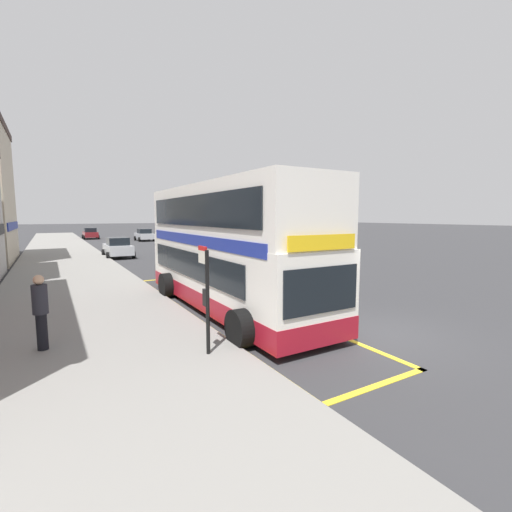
# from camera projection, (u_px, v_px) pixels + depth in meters

# --- Properties ---
(ground_plane) EXTENTS (260.00, 260.00, 0.00)m
(ground_plane) POSITION_uv_depth(u_px,v_px,m) (136.00, 247.00, 37.41)
(ground_plane) COLOR #333335
(pavement_near) EXTENTS (6.00, 76.00, 0.14)m
(pavement_near) POSITION_uv_depth(u_px,v_px,m) (61.00, 250.00, 33.87)
(pavement_near) COLOR gray
(pavement_near) RESTS_ON ground
(double_decker_bus) EXTENTS (3.24, 10.19, 4.40)m
(double_decker_bus) POSITION_uv_depth(u_px,v_px,m) (227.00, 252.00, 12.50)
(double_decker_bus) COLOR white
(double_decker_bus) RESTS_ON ground
(bus_bay_markings) EXTENTS (3.01, 13.93, 0.01)m
(bus_bay_markings) POSITION_uv_depth(u_px,v_px,m) (225.00, 307.00, 12.79)
(bus_bay_markings) COLOR yellow
(bus_bay_markings) RESTS_ON ground
(bus_stop_sign) EXTENTS (0.09, 0.51, 2.49)m
(bus_stop_sign) POSITION_uv_depth(u_px,v_px,m) (206.00, 290.00, 8.07)
(bus_stop_sign) COLOR black
(bus_stop_sign) RESTS_ON pavement_near
(parked_car_silver_behind) EXTENTS (2.09, 4.20, 1.62)m
(parked_car_silver_behind) POSITION_uv_depth(u_px,v_px,m) (144.00, 235.00, 47.04)
(parked_car_silver_behind) COLOR #B2B5BA
(parked_car_silver_behind) RESTS_ON ground
(parked_car_silver_distant) EXTENTS (2.09, 4.20, 1.62)m
(parked_car_silver_distant) POSITION_uv_depth(u_px,v_px,m) (118.00, 248.00, 28.22)
(parked_car_silver_distant) COLOR #B2B5BA
(parked_car_silver_distant) RESTS_ON ground
(parked_car_maroon_across) EXTENTS (2.09, 4.20, 1.62)m
(parked_car_maroon_across) POSITION_uv_depth(u_px,v_px,m) (90.00, 233.00, 51.03)
(parked_car_maroon_across) COLOR maroon
(parked_car_maroon_across) RESTS_ON ground
(parked_car_teal_kerbside) EXTENTS (2.09, 4.20, 1.62)m
(parked_car_teal_kerbside) POSITION_uv_depth(u_px,v_px,m) (204.00, 248.00, 27.94)
(parked_car_teal_kerbside) COLOR #196066
(parked_car_teal_kerbside) RESTS_ON ground
(pedestrian_waiting_near_sign) EXTENTS (0.34, 0.34, 1.82)m
(pedestrian_waiting_near_sign) POSITION_uv_depth(u_px,v_px,m) (40.00, 309.00, 8.30)
(pedestrian_waiting_near_sign) COLOR black
(pedestrian_waiting_near_sign) RESTS_ON pavement_near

